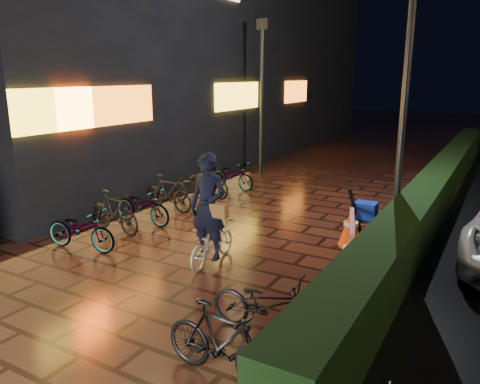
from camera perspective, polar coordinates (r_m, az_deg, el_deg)
The scene contains 10 objects.
ground at distance 7.65m, azimuth -12.18°, elevation -11.85°, with size 80.00×80.00×0.00m, color #381911.
hedge at distance 13.41m, azimuth 23.16°, elevation 0.87°, with size 0.70×20.00×1.00m, color black.
storefront_block at distance 21.84m, azimuth -11.25°, elevation 17.00°, with size 12.09×22.00×9.00m.
lamp_post_hedge at distance 9.71m, azimuth 19.45°, elevation 10.68°, with size 0.50×0.16×5.20m.
lamp_post_sf at distance 15.66m, azimuth 2.68°, elevation 12.12°, with size 0.48×0.21×5.03m.
cyclist at distance 8.30m, azimuth -3.68°, elevation -3.88°, with size 0.74×1.43×2.02m.
traffic_barrier at distance 8.86m, azimuth 13.39°, elevation -5.61°, with size 0.93×1.87×0.76m.
cart_assembly at distance 9.87m, azimuth 14.94°, elevation -2.42°, with size 0.62×0.63×1.13m.
parked_bikes_storefront at distance 11.59m, azimuth -8.56°, elevation -0.46°, with size 1.80×6.54×0.90m.
parked_bikes_hedge at distance 5.86m, azimuth 0.94°, elevation -15.37°, with size 1.58×1.68×0.90m.
Camera 1 is at (4.72, -5.03, 3.31)m, focal length 35.00 mm.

